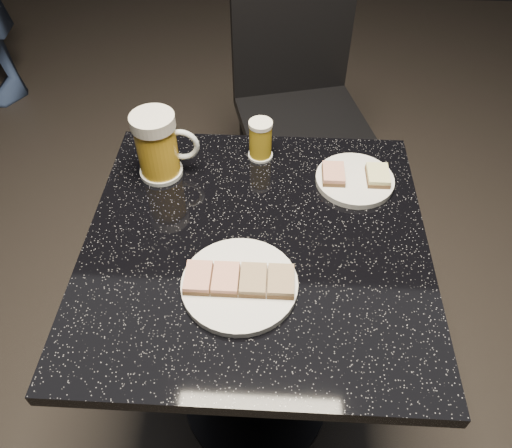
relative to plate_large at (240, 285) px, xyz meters
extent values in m
plane|color=black|center=(0.02, 0.12, -0.76)|extent=(6.00, 6.00, 0.00)
cylinder|color=white|center=(0.00, 0.00, 0.00)|extent=(0.22, 0.22, 0.01)
cylinder|color=white|center=(0.24, 0.30, 0.00)|extent=(0.18, 0.18, 0.01)
cylinder|color=black|center=(0.02, 0.12, -0.74)|extent=(0.44, 0.44, 0.03)
cylinder|color=black|center=(0.02, 0.12, -0.38)|extent=(0.10, 0.10, 0.69)
cube|color=black|center=(0.02, 0.12, -0.02)|extent=(0.70, 0.70, 0.03)
cylinder|color=silver|center=(-0.21, 0.31, 0.00)|extent=(0.10, 0.10, 0.01)
cylinder|color=gold|center=(-0.21, 0.31, 0.06)|extent=(0.09, 0.09, 0.12)
cylinder|color=silver|center=(-0.21, 0.31, 0.14)|extent=(0.10, 0.10, 0.03)
torus|color=white|center=(-0.15, 0.32, 0.07)|extent=(0.08, 0.01, 0.08)
cylinder|color=white|center=(0.02, 0.39, 0.00)|extent=(0.06, 0.06, 0.01)
cylinder|color=gold|center=(0.02, 0.39, 0.04)|extent=(0.05, 0.05, 0.08)
cylinder|color=white|center=(0.02, 0.39, 0.09)|extent=(0.06, 0.06, 0.01)
cube|color=black|center=(0.15, 0.94, -0.31)|extent=(0.53, 0.53, 0.04)
cylinder|color=black|center=(0.02, 0.71, -0.54)|extent=(0.03, 0.03, 0.43)
cylinder|color=black|center=(0.38, 0.81, -0.54)|extent=(0.03, 0.03, 0.43)
cylinder|color=black|center=(-0.07, 1.07, -0.54)|extent=(0.03, 0.03, 0.43)
cylinder|color=black|center=(0.28, 1.16, -0.54)|extent=(0.03, 0.03, 0.43)
cube|color=black|center=(0.10, 1.13, -0.09)|extent=(0.43, 0.14, 0.43)
cube|color=#4C3521|center=(-0.08, 0.00, 0.01)|extent=(0.05, 0.07, 0.01)
cube|color=tan|center=(-0.08, 0.00, 0.02)|extent=(0.05, 0.07, 0.01)
cube|color=#4C3521|center=(-0.03, 0.00, 0.01)|extent=(0.05, 0.07, 0.01)
cube|color=tan|center=(-0.03, 0.00, 0.02)|extent=(0.05, 0.07, 0.01)
cube|color=#4C3521|center=(0.03, 0.00, 0.01)|extent=(0.05, 0.07, 0.01)
cube|color=#8C7251|center=(0.03, 0.00, 0.02)|extent=(0.05, 0.07, 0.01)
cube|color=#4C3521|center=(0.08, 0.00, 0.01)|extent=(0.05, 0.07, 0.01)
cube|color=#8C7251|center=(0.08, 0.00, 0.02)|extent=(0.05, 0.07, 0.01)
cube|color=#4C3521|center=(0.19, 0.30, 0.01)|extent=(0.05, 0.07, 0.01)
cube|color=tan|center=(0.19, 0.30, 0.02)|extent=(0.05, 0.07, 0.01)
cube|color=#4C3521|center=(0.29, 0.30, 0.01)|extent=(0.05, 0.07, 0.01)
cube|color=#D1D184|center=(0.29, 0.30, 0.02)|extent=(0.05, 0.07, 0.01)
camera|label=1|loc=(0.06, -0.55, 0.76)|focal=35.00mm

